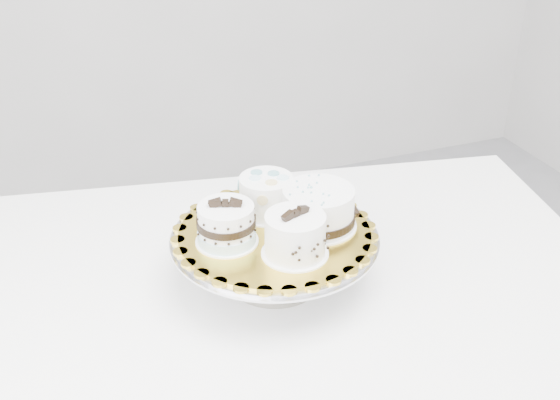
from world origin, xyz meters
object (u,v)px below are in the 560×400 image
object	(u,v)px
cake_stand	(275,249)
cake_banded	(226,225)
table	(291,311)
cake_swirl	(295,236)
cake_ribbon	(319,209)
cake_board	(275,233)
cake_dots	(266,195)

from	to	relation	value
cake_stand	cake_banded	bearing A→B (deg)	-179.21
table	cake_swirl	size ratio (longest dim) A/B	10.25
cake_stand	cake_ribbon	bearing A→B (deg)	-5.68
table	cake_board	size ratio (longest dim) A/B	3.89
cake_banded	cake_ribbon	world-z (taller)	cake_banded
cake_banded	cake_ribbon	distance (m)	0.16
cake_dots	cake_banded	bearing A→B (deg)	-141.45
cake_dots	cake_ribbon	world-z (taller)	cake_ribbon
cake_ribbon	cake_swirl	bearing A→B (deg)	-138.94
table	cake_board	bearing A→B (deg)	-150.52
cake_stand	cake_ribbon	world-z (taller)	cake_ribbon
cake_stand	cake_swirl	distance (m)	0.10
cake_board	cake_swirl	xyz separation A→B (m)	(0.01, -0.07, 0.04)
cake_banded	cake_swirl	bearing A→B (deg)	-18.46
table	cake_banded	distance (m)	0.25
cake_ribbon	cake_banded	bearing A→B (deg)	175.15
table	cake_swirl	bearing A→B (deg)	-97.76
cake_stand	cake_swirl	bearing A→B (deg)	-84.80
cake_banded	cake_board	bearing A→B (deg)	21.26
cake_stand	cake_board	distance (m)	0.03
cake_board	cake_ribbon	bearing A→B (deg)	-5.68
cake_banded	cake_dots	bearing A→B (deg)	55.83
cake_swirl	cake_dots	size ratio (longest dim) A/B	1.06
cake_banded	cake_dots	world-z (taller)	cake_banded
cake_stand	cake_board	xyz separation A→B (m)	(0.00, -0.00, 0.03)
cake_ribbon	cake_stand	bearing A→B (deg)	171.77
table	cake_swirl	xyz separation A→B (m)	(-0.03, -0.09, 0.22)
cake_stand	cake_dots	size ratio (longest dim) A/B	3.05
cake_stand	cake_board	world-z (taller)	cake_board
cake_stand	cake_banded	world-z (taller)	cake_banded
cake_dots	table	bearing A→B (deg)	-60.04
cake_dots	cake_board	bearing A→B (deg)	-94.72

